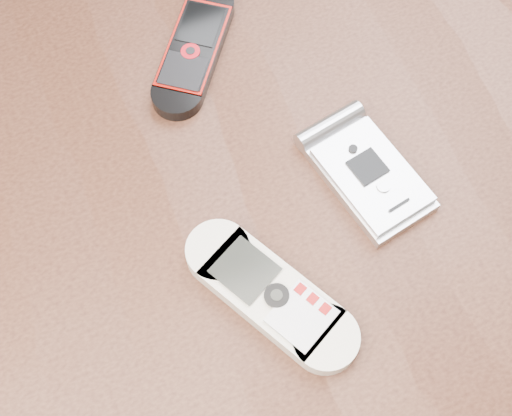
# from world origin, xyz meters

# --- Properties ---
(ground) EXTENTS (4.00, 4.00, 0.00)m
(ground) POSITION_xyz_m (0.00, 0.00, 0.00)
(ground) COLOR #472B19
(ground) RESTS_ON ground
(table) EXTENTS (1.20, 0.80, 0.75)m
(table) POSITION_xyz_m (0.00, 0.00, 0.64)
(table) COLOR black
(table) RESTS_ON ground
(nokia_white) EXTENTS (0.10, 0.15, 0.02)m
(nokia_white) POSITION_xyz_m (-0.01, -0.06, 0.76)
(nokia_white) COLOR silver
(nokia_white) RESTS_ON table
(nokia_black_red) EXTENTS (0.11, 0.13, 0.01)m
(nokia_black_red) POSITION_xyz_m (0.01, 0.15, 0.76)
(nokia_black_red) COLOR black
(nokia_black_red) RESTS_ON table
(motorola_razr) EXTENTS (0.07, 0.12, 0.02)m
(motorola_razr) POSITION_xyz_m (0.09, -0.01, 0.76)
(motorola_razr) COLOR #B9B9BE
(motorola_razr) RESTS_ON table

